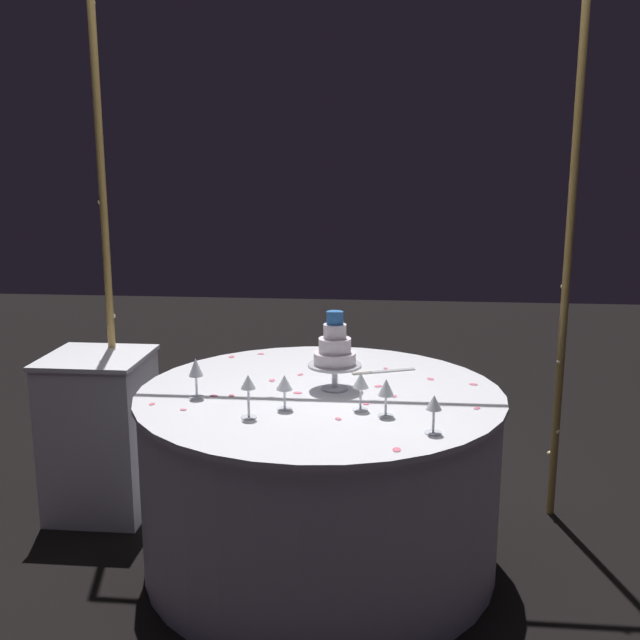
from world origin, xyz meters
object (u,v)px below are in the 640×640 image
Objects in this scene: wine_glass_3 at (361,383)px; wine_glass_6 at (196,369)px; tiered_cake at (335,351)px; wine_glass_2 at (339,331)px; side_table at (101,434)px; cake_knife at (380,371)px; wine_glass_0 at (434,406)px; wine_glass_5 at (386,389)px; decorative_arch at (330,172)px; wine_glass_1 at (284,384)px; main_table at (320,477)px; wine_glass_4 at (248,386)px.

wine_glass_3 is 0.66m from wine_glass_6.
wine_glass_2 is at bearing 92.23° from tiered_cake.
side_table is 1.37m from cake_knife.
wine_glass_2 is at bearing 12.04° from side_table.
wine_glass_6 is at bearing -149.14° from cake_knife.
side_table is 5.65× the size of wine_glass_0.
wine_glass_2 is 1.09× the size of wine_glass_5.
wine_glass_1 is at bearing -98.35° from decorative_arch.
wine_glass_6 is at bearing 163.44° from wine_glass_1.
wine_glass_5 is at bearing -71.21° from decorative_arch.
wine_glass_3 is (0.17, -0.21, 0.48)m from main_table.
cake_knife is at bearing -42.16° from decorative_arch.
decorative_arch is at bearing 75.01° from wine_glass_4.
wine_glass_4 is (-0.29, -0.37, -0.04)m from tiered_cake.
main_table is at bearing -128.41° from cake_knife.
main_table is at bearing 64.80° from wine_glass_1.
tiered_cake is 0.38m from wine_glass_5.
wine_glass_3 is (1.26, -0.57, 0.46)m from side_table.
wine_glass_3 is at bearing 139.95° from wine_glass_0.
side_table is at bearing 155.63° from wine_glass_3.
tiered_cake is at bearing 124.40° from wine_glass_5.
side_table is at bearing -171.59° from decorative_arch.
side_table is (-1.08, 0.35, 0.02)m from main_table.
wine_glass_5 is at bearing -75.01° from wine_glass_2.
wine_glass_6 is 0.58× the size of cake_knife.
cake_knife is at bearing 53.76° from wine_glass_4.
decorative_arch is 1.68× the size of main_table.
wine_glass_4 reaches higher than wine_glass_0.
wine_glass_3 is (0.28, 0.02, 0.01)m from wine_glass_1.
wine_glass_3 is (-0.26, 0.22, 0.01)m from wine_glass_0.
wine_glass_2 is 0.97m from wine_glass_4.
wine_glass_4 is (-0.26, -0.93, 0.01)m from wine_glass_2.
wine_glass_6 is (-0.48, -0.13, 0.49)m from main_table.
cake_knife is (0.47, 0.64, -0.12)m from wine_glass_4.
tiered_cake is 1.16× the size of cake_knife.
tiered_cake is at bearing 58.07° from wine_glass_1.
wine_glass_4 is 1.01× the size of wine_glass_6.
wine_glass_2 reaches higher than main_table.
wine_glass_1 is 0.38m from wine_glass_5.
wine_glass_0 is 0.84× the size of wine_glass_4.
side_table is 4.74× the size of wine_glass_4.
decorative_arch reaches higher than cake_knife.
decorative_arch is 1.07m from wine_glass_3.
decorative_arch is at bearing 96.87° from tiered_cake.
side_table is at bearing 161.88° from main_table.
side_table is at bearing 164.28° from tiered_cake.
wine_glass_4 is at bearing -139.55° from wine_glass_1.
wine_glass_1 is at bearing 174.41° from wine_glass_5.
main_table is 4.58× the size of tiered_cake.
wine_glass_5 reaches higher than cake_knife.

